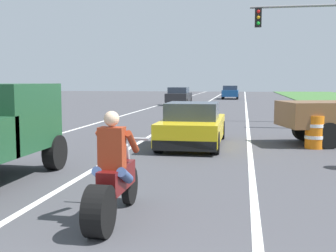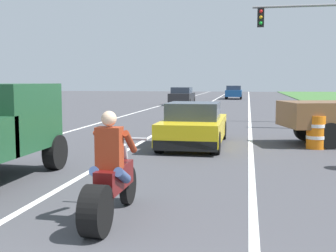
# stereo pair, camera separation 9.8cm
# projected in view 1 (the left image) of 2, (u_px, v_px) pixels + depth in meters

# --- Properties ---
(lane_stripe_left_solid) EXTENTS (0.14, 120.00, 0.01)m
(lane_stripe_left_solid) POSITION_uv_depth(u_px,v_px,m) (110.00, 119.00, 22.98)
(lane_stripe_left_solid) COLOR white
(lane_stripe_left_solid) RESTS_ON ground
(lane_stripe_right_solid) EXTENTS (0.14, 120.00, 0.01)m
(lane_stripe_right_solid) POSITION_uv_depth(u_px,v_px,m) (247.00, 121.00, 21.74)
(lane_stripe_right_solid) COLOR white
(lane_stripe_right_solid) RESTS_ON ground
(lane_stripe_centre_dashed) EXTENTS (0.14, 120.00, 0.01)m
(lane_stripe_centre_dashed) POSITION_uv_depth(u_px,v_px,m) (177.00, 120.00, 22.36)
(lane_stripe_centre_dashed) COLOR white
(lane_stripe_centre_dashed) RESTS_ON ground
(motorcycle_with_rider) EXTENTS (0.70, 2.21, 1.62)m
(motorcycle_with_rider) POSITION_uv_depth(u_px,v_px,m) (112.00, 182.00, 6.20)
(motorcycle_with_rider) COLOR black
(motorcycle_with_rider) RESTS_ON ground
(sports_car_yellow) EXTENTS (1.84, 4.30, 1.37)m
(sports_car_yellow) POSITION_uv_depth(u_px,v_px,m) (193.00, 126.00, 13.63)
(sports_car_yellow) COLOR yellow
(sports_car_yellow) RESTS_ON ground
(traffic_light_mast_near) EXTENTS (4.38, 0.34, 6.00)m
(traffic_light_mast_near) POSITION_uv_depth(u_px,v_px,m) (312.00, 40.00, 20.75)
(traffic_light_mast_near) COLOR gray
(traffic_light_mast_near) RESTS_ON ground
(construction_barrel_mid) EXTENTS (0.58, 0.58, 1.00)m
(construction_barrel_mid) POSITION_uv_depth(u_px,v_px,m) (315.00, 132.00, 13.06)
(construction_barrel_mid) COLOR orange
(construction_barrel_mid) RESTS_ON ground
(distant_car_far_ahead) EXTENTS (1.80, 4.00, 1.50)m
(distant_car_far_ahead) POSITION_uv_depth(u_px,v_px,m) (179.00, 96.00, 36.53)
(distant_car_far_ahead) COLOR #262628
(distant_car_far_ahead) RESTS_ON ground
(distant_car_further_ahead) EXTENTS (1.80, 4.00, 1.50)m
(distant_car_further_ahead) POSITION_uv_depth(u_px,v_px,m) (230.00, 92.00, 48.37)
(distant_car_further_ahead) COLOR #194C8C
(distant_car_further_ahead) RESTS_ON ground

